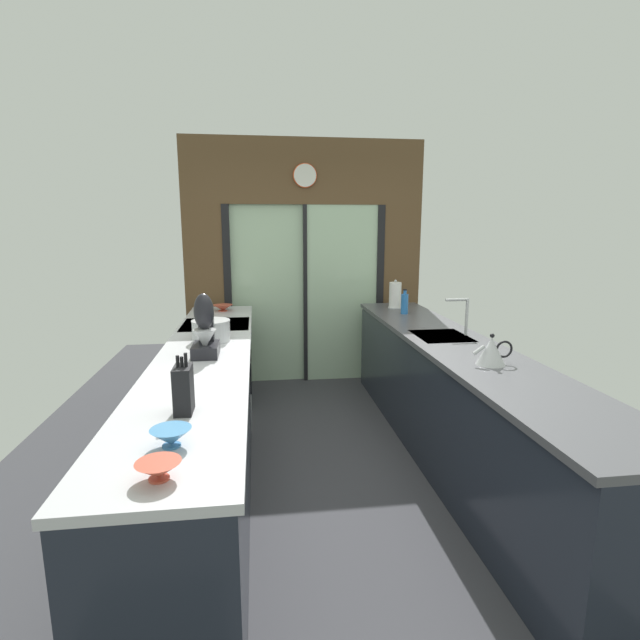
% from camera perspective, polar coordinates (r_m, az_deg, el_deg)
% --- Properties ---
extents(ground_plane, '(5.04, 7.60, 0.02)m').
position_cam_1_polar(ground_plane, '(4.03, 1.01, -15.11)').
color(ground_plane, '#38383D').
extents(back_wall_unit, '(2.64, 0.12, 2.70)m').
position_cam_1_polar(back_wall_unit, '(5.40, -1.81, 8.50)').
color(back_wall_unit, brown).
rests_on(back_wall_unit, ground_plane).
extents(left_counter_run, '(0.62, 3.80, 0.92)m').
position_cam_1_polar(left_counter_run, '(3.38, -13.47, -11.86)').
color(left_counter_run, '#1E232D').
rests_on(left_counter_run, ground_plane).
extents(right_counter_run, '(0.62, 3.80, 0.92)m').
position_cam_1_polar(right_counter_run, '(3.81, 15.58, -9.34)').
color(right_counter_run, '#1E232D').
rests_on(right_counter_run, ground_plane).
extents(sink_faucet, '(0.19, 0.02, 0.30)m').
position_cam_1_polar(sink_faucet, '(3.92, 16.67, 1.03)').
color(sink_faucet, '#B7BABC').
rests_on(sink_faucet, right_counter_run).
extents(oven_range, '(0.60, 0.60, 0.92)m').
position_cam_1_polar(oven_range, '(4.44, -12.02, -6.36)').
color(oven_range, '#B7BABC').
rests_on(oven_range, ground_plane).
extents(mixing_bowl_near, '(0.16, 0.16, 0.06)m').
position_cam_1_polar(mixing_bowl_near, '(1.79, -18.63, -16.53)').
color(mixing_bowl_near, '#BC4C38').
rests_on(mixing_bowl_near, left_counter_run).
extents(mixing_bowl_mid, '(0.16, 0.16, 0.07)m').
position_cam_1_polar(mixing_bowl_mid, '(2.01, -17.27, -13.12)').
color(mixing_bowl_mid, teal).
rests_on(mixing_bowl_mid, left_counter_run).
extents(mixing_bowl_far, '(0.20, 0.20, 0.06)m').
position_cam_1_polar(mixing_bowl_far, '(4.97, -11.47, 1.45)').
color(mixing_bowl_far, '#BC4C38').
rests_on(mixing_bowl_far, left_counter_run).
extents(knife_block, '(0.08, 0.14, 0.28)m').
position_cam_1_polar(knife_block, '(2.31, -15.93, -7.91)').
color(knife_block, black).
rests_on(knife_block, left_counter_run).
extents(stand_mixer, '(0.17, 0.27, 0.42)m').
position_cam_1_polar(stand_mixer, '(3.25, -13.51, -1.40)').
color(stand_mixer, black).
rests_on(stand_mixer, left_counter_run).
extents(stock_pot, '(0.28, 0.28, 0.18)m').
position_cam_1_polar(stock_pot, '(3.68, -12.80, -1.23)').
color(stock_pot, '#B7BABC').
rests_on(stock_pot, left_counter_run).
extents(kettle, '(0.26, 0.18, 0.20)m').
position_cam_1_polar(kettle, '(3.17, 19.70, -3.48)').
color(kettle, '#B7BABC').
rests_on(kettle, right_counter_run).
extents(soap_bottle, '(0.07, 0.07, 0.25)m').
position_cam_1_polar(soap_bottle, '(4.77, 10.02, 1.97)').
color(soap_bottle, '#286BB7').
rests_on(soap_bottle, right_counter_run).
extents(paper_towel_roll, '(0.14, 0.14, 0.30)m').
position_cam_1_polar(paper_towel_roll, '(5.08, 8.91, 2.90)').
color(paper_towel_roll, '#B7BABC').
rests_on(paper_towel_roll, right_counter_run).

